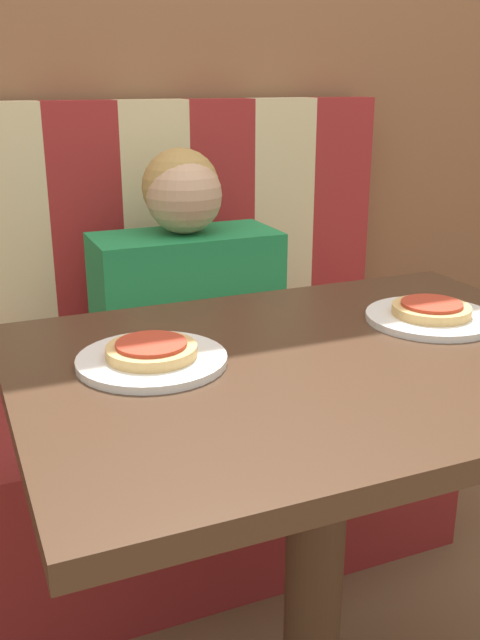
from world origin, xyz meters
TOP-DOWN VIEW (x-y plane):
  - wall_back at (0.00, 0.99)m, footprint 7.00×0.05m
  - booth_seat at (0.00, 0.65)m, footprint 1.26×0.57m
  - booth_backrest at (-0.00, 0.90)m, footprint 1.26×0.07m
  - dining_table at (0.00, 0.00)m, footprint 0.93×0.69m
  - person at (0.00, 0.65)m, footprint 0.43×0.21m
  - plate_left at (-0.25, 0.07)m, footprint 0.22×0.22m
  - plate_right at (0.25, 0.07)m, footprint 0.22×0.22m
  - pizza_left at (-0.25, 0.07)m, footprint 0.13×0.13m
  - pizza_right at (0.25, 0.07)m, footprint 0.13×0.13m

SIDE VIEW (x-z plane):
  - booth_seat at x=0.00m, z-range 0.00..0.45m
  - dining_table at x=0.00m, z-range 0.27..1.04m
  - person at x=0.00m, z-range 0.42..1.00m
  - plate_left at x=-0.25m, z-range 0.77..0.78m
  - plate_right at x=0.25m, z-range 0.77..0.78m
  - booth_backrest at x=0.00m, z-range 0.45..1.12m
  - pizza_left at x=-0.25m, z-range 0.78..0.80m
  - pizza_right at x=0.25m, z-range 0.78..0.80m
  - wall_back at x=0.00m, z-range 0.00..2.60m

